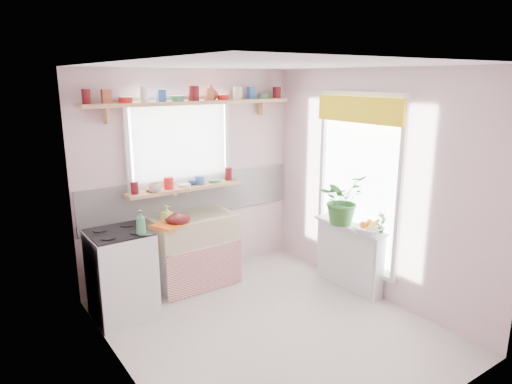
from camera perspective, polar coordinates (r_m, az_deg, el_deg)
room at (r=5.23m, az=2.06°, el=2.81°), size 3.20×3.20×3.20m
sink_unit at (r=5.44m, az=-7.73°, el=-7.18°), size 0.95×0.65×1.11m
cooker at (r=4.89m, az=-16.46°, el=-9.82°), size 0.58×0.58×0.93m
radiator_ledge at (r=5.45m, az=11.63°, el=-7.70°), size 0.22×0.95×0.78m
windowsill at (r=5.39m, az=-8.89°, el=0.47°), size 1.40×0.22×0.04m
pine_shelf at (r=5.30m, az=-7.76°, el=11.02°), size 2.52×0.24×0.04m
shelf_crockery at (r=5.29m, az=-7.97°, el=11.81°), size 2.47×0.11×0.12m
sill_crockery at (r=5.36m, az=-9.08°, el=1.22°), size 1.35×0.11×0.12m
dish_tray at (r=4.98m, az=-10.70°, el=-4.02°), size 0.43×0.39×0.04m
colander at (r=5.00m, az=-9.76°, el=-3.34°), size 0.34×0.34×0.13m
jade_plant at (r=5.23m, az=10.72°, el=-0.92°), size 0.55×0.49×0.57m
fruit_bowl at (r=5.05m, az=13.79°, el=-4.60°), size 0.34×0.34×0.07m
herb_pot at (r=5.06m, az=15.43°, el=-3.67°), size 0.14×0.11×0.24m
soap_bottle_sink at (r=5.00m, az=-11.05°, el=-2.86°), size 0.12×0.13×0.21m
sill_cup at (r=5.16m, az=-12.58°, el=0.52°), size 0.15×0.15×0.10m
sill_bowl at (r=5.50m, az=-7.65°, el=1.33°), size 0.25×0.25×0.06m
shelf_vase at (r=5.48m, az=-5.61°, el=12.28°), size 0.19×0.19×0.17m
cooker_bottle at (r=4.54m, az=-14.21°, el=-3.74°), size 0.11×0.11×0.25m
fruit at (r=5.04m, az=13.83°, el=-3.92°), size 0.20×0.14×0.10m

